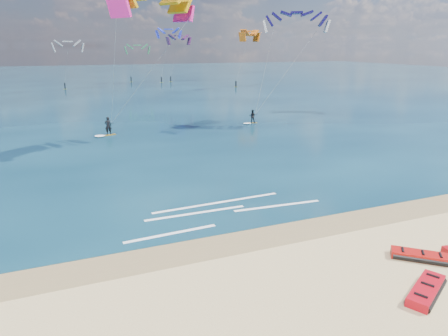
# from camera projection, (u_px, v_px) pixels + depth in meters

# --- Properties ---
(ground) EXTENTS (320.00, 320.00, 0.00)m
(ground) POSITION_uv_depth(u_px,v_px,m) (118.00, 120.00, 52.45)
(ground) COLOR tan
(ground) RESTS_ON ground
(wet_sand_strip) EXTENTS (320.00, 2.40, 0.01)m
(wet_sand_strip) POSITION_uv_depth(u_px,v_px,m) (218.00, 245.00, 19.55)
(wet_sand_strip) COLOR brown
(wet_sand_strip) RESTS_ON ground
(sea) EXTENTS (320.00, 200.00, 0.04)m
(sea) POSITION_uv_depth(u_px,v_px,m) (88.00, 81.00, 109.33)
(sea) COLOR #092334
(sea) RESTS_ON ground
(packed_kite_left) EXTENTS (3.11, 2.41, 0.43)m
(packed_kite_left) POSITION_uv_depth(u_px,v_px,m) (425.00, 294.00, 15.69)
(packed_kite_left) COLOR red
(packed_kite_left) RESTS_ON ground
(packed_kite_mid) EXTENTS (2.71, 2.53, 0.40)m
(packed_kite_mid) POSITION_uv_depth(u_px,v_px,m) (419.00, 259.00, 18.28)
(packed_kite_mid) COLOR #BA110C
(packed_kite_mid) RESTS_ON ground
(kitesurfer_main) EXTENTS (11.79, 9.86, 15.84)m
(kitesurfer_main) POSITION_uv_depth(u_px,v_px,m) (130.00, 58.00, 38.93)
(kitesurfer_main) COLOR yellow
(kitesurfer_main) RESTS_ON sea
(kitesurfer_far) EXTENTS (10.90, 5.33, 14.58)m
(kitesurfer_far) POSITION_uv_depth(u_px,v_px,m) (276.00, 59.00, 47.73)
(kitesurfer_far) COLOR #BA8F1C
(kitesurfer_far) RESTS_ON sea
(shoreline_foam) EXTENTS (12.25, 3.62, 0.01)m
(shoreline_foam) POSITION_uv_depth(u_px,v_px,m) (218.00, 211.00, 23.45)
(shoreline_foam) COLOR white
(shoreline_foam) RESTS_ON ground
(distant_kites) EXTENTS (82.82, 30.70, 13.30)m
(distant_kites) POSITION_uv_depth(u_px,v_px,m) (99.00, 62.00, 90.48)
(distant_kites) COLOR #95989D
(distant_kites) RESTS_ON ground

